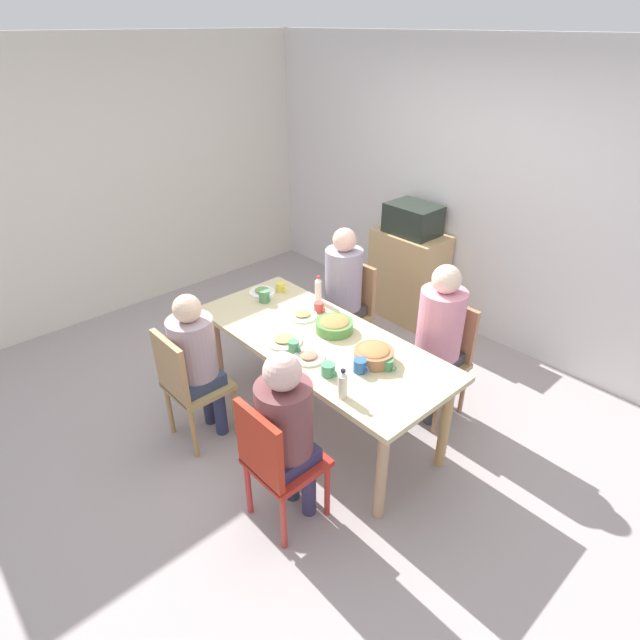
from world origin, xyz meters
name	(u,v)px	position (x,y,z in m)	size (l,w,h in m)	color
ground_plane	(320,421)	(0.00, 0.00, 0.00)	(6.63, 6.63, 0.00)	#A29797
wall_back	(494,201)	(0.00, 2.07, 1.30)	(5.76, 0.12, 2.60)	silver
wall_left	(128,180)	(-2.82, 0.00, 1.30)	(0.12, 4.27, 2.60)	silver
dining_table	(320,349)	(0.00, 0.00, 0.67)	(1.96, 0.83, 0.76)	#C9B98B
chair_0	(349,307)	(-0.49, 0.80, 0.51)	(0.40, 0.40, 0.90)	tan
person_0	(343,286)	(-0.49, 0.71, 0.75)	(0.31, 0.31, 1.25)	#423D48
chair_1	(187,382)	(-0.49, -0.80, 0.51)	(0.40, 0.40, 0.90)	#A38855
person_1	(195,355)	(-0.49, -0.70, 0.70)	(0.31, 0.31, 1.16)	#292C45
chair_2	(442,353)	(0.49, 0.80, 0.51)	(0.40, 0.40, 0.90)	tan
person_2	(439,330)	(0.49, 0.71, 0.75)	(0.33, 0.33, 1.25)	#3D3E43
chair_3	(275,460)	(0.49, -0.80, 0.51)	(0.40, 0.40, 0.90)	#B2281D
person_3	(286,424)	(0.49, -0.71, 0.72)	(0.32, 0.32, 1.19)	#283249
plate_0	(302,315)	(-0.31, 0.11, 0.77)	(0.22, 0.22, 0.04)	white
plate_1	(309,357)	(0.13, -0.22, 0.77)	(0.21, 0.21, 0.04)	silver
plate_2	(262,291)	(-0.83, 0.12, 0.77)	(0.21, 0.21, 0.04)	white
plate_3	(284,340)	(-0.14, -0.21, 0.77)	(0.25, 0.25, 0.04)	silver
bowl_0	(334,325)	(-0.01, 0.14, 0.80)	(0.27, 0.27, 0.10)	#4E8843
bowl_1	(374,354)	(0.44, 0.07, 0.81)	(0.26, 0.26, 0.10)	#A26A44
cup_0	(281,287)	(-0.75, 0.25, 0.79)	(0.11, 0.07, 0.07)	#DFC845
cup_1	(294,346)	(0.00, -0.24, 0.80)	(0.11, 0.07, 0.08)	#44885E
cup_2	(264,296)	(-0.69, 0.05, 0.80)	(0.12, 0.08, 0.10)	#508857
cup_3	(319,307)	(-0.29, 0.25, 0.79)	(0.11, 0.07, 0.08)	#D54741
cup_4	(388,365)	(0.56, 0.07, 0.79)	(0.11, 0.07, 0.07)	#478958
cup_5	(328,370)	(0.35, -0.25, 0.80)	(0.12, 0.09, 0.08)	#448D62
cup_6	(360,366)	(0.46, -0.08, 0.80)	(0.12, 0.08, 0.09)	#2A5A9B
bottle_0	(318,290)	(-0.41, 0.36, 0.86)	(0.05, 0.05, 0.22)	silver
bottle_1	(343,384)	(0.56, -0.33, 0.85)	(0.06, 0.06, 0.19)	silver
side_cabinet	(408,276)	(-0.63, 1.77, 0.45)	(0.70, 0.44, 0.90)	tan
microwave	(413,219)	(-0.63, 1.77, 1.04)	(0.48, 0.36, 0.28)	#242D25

